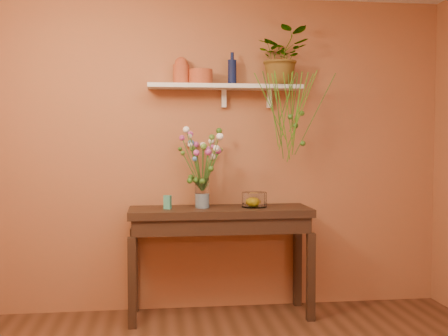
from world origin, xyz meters
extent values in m
cube|color=#AB613A|center=(0.00, 2.00, 1.35)|extent=(4.00, 0.04, 2.70)
cube|color=#331D15|center=(-0.01, 1.74, 0.88)|extent=(1.50, 0.48, 0.06)
cube|color=#331D15|center=(-0.01, 1.74, 0.78)|extent=(1.44, 0.44, 0.13)
cube|color=#331D15|center=(-0.73, 1.53, 0.36)|extent=(0.06, 0.06, 0.72)
cube|color=#331D15|center=(0.71, 1.53, 0.36)|extent=(0.06, 0.06, 0.72)
cube|color=#331D15|center=(-0.73, 1.95, 0.36)|extent=(0.06, 0.06, 0.72)
cube|color=#331D15|center=(0.71, 1.95, 0.36)|extent=(0.06, 0.06, 0.72)
cube|color=white|center=(0.05, 1.87, 1.92)|extent=(1.30, 0.24, 0.04)
cube|color=white|center=(0.05, 1.97, 1.83)|extent=(0.04, 0.05, 0.15)
cube|color=white|center=(0.45, 1.97, 1.83)|extent=(0.04, 0.05, 0.15)
cylinder|color=#BB4425|center=(-0.32, 1.88, 2.02)|extent=(0.18, 0.18, 0.16)
sphere|color=#BB4425|center=(-0.32, 1.88, 2.11)|extent=(0.11, 0.11, 0.11)
cylinder|color=#BB4425|center=(-0.16, 1.86, 2.00)|extent=(0.25, 0.25, 0.12)
cylinder|color=#0D1539|center=(0.11, 1.88, 2.04)|extent=(0.08, 0.08, 0.21)
cylinder|color=#0D1539|center=(0.11, 1.88, 2.18)|extent=(0.03, 0.03, 0.06)
imported|color=#33611D|center=(0.53, 1.84, 2.18)|extent=(0.44, 0.39, 0.48)
cylinder|color=#33611D|center=(0.48, 1.71, 1.67)|extent=(0.10, 0.06, 0.70)
cylinder|color=#40871B|center=(0.58, 1.68, 1.82)|extent=(0.04, 0.12, 0.39)
cylinder|color=#40871B|center=(0.55, 1.68, 1.72)|extent=(0.12, 0.13, 0.60)
cylinder|color=#33611D|center=(0.77, 1.67, 1.68)|extent=(0.31, 0.12, 0.67)
cylinder|color=#40871B|center=(0.62, 1.65, 1.65)|extent=(0.14, 0.16, 0.73)
cylinder|color=#40871B|center=(0.53, 1.67, 1.70)|extent=(0.05, 0.28, 0.64)
cylinder|color=#33611D|center=(0.41, 1.65, 1.72)|extent=(0.21, 0.20, 0.60)
cylinder|color=#40871B|center=(0.67, 1.71, 1.78)|extent=(0.19, 0.08, 0.48)
cylinder|color=#40871B|center=(0.46, 1.71, 1.76)|extent=(0.11, 0.04, 0.51)
cylinder|color=#33611D|center=(0.55, 1.68, 1.83)|extent=(0.11, 0.16, 0.38)
cylinder|color=#40871B|center=(0.41, 1.73, 1.75)|extent=(0.29, 0.09, 0.55)
cylinder|color=#40871B|center=(0.63, 1.69, 1.75)|extent=(0.06, 0.08, 0.54)
cylinder|color=#33611D|center=(0.61, 1.70, 1.80)|extent=(0.04, 0.08, 0.45)
cylinder|color=#40871B|center=(0.62, 1.66, 1.68)|extent=(0.03, 0.22, 0.67)
cylinder|color=#40871B|center=(0.42, 1.69, 1.72)|extent=(0.10, 0.03, 0.60)
cylinder|color=#33611D|center=(0.58, 1.74, 1.78)|extent=(0.07, 0.07, 0.47)
cylinder|color=#40871B|center=(0.49, 1.63, 1.66)|extent=(0.19, 0.22, 0.71)
cylinder|color=#40871B|center=(0.64, 1.61, 1.72)|extent=(0.17, 0.31, 0.61)
sphere|color=#33611D|center=(0.57, 1.68, 1.66)|extent=(0.05, 0.05, 0.05)
sphere|color=#33611D|center=(0.62, 1.69, 1.59)|extent=(0.05, 0.05, 0.05)
sphere|color=#33611D|center=(0.67, 1.70, 1.69)|extent=(0.05, 0.05, 0.05)
sphere|color=#33611D|center=(0.67, 1.67, 1.44)|extent=(0.05, 0.05, 0.05)
cylinder|color=white|center=(-0.16, 1.76, 1.03)|extent=(0.12, 0.12, 0.25)
cylinder|color=silver|center=(-0.16, 1.76, 0.97)|extent=(0.11, 0.11, 0.12)
cylinder|color=#386B28|center=(-0.16, 1.67, 1.24)|extent=(0.01, 0.17, 0.37)
sphere|color=#5A8C2F|center=(-0.16, 1.59, 1.42)|extent=(0.05, 0.05, 0.05)
cylinder|color=#386B28|center=(-0.14, 1.68, 1.22)|extent=(0.04, 0.16, 0.32)
sphere|color=#B73F92|center=(-0.12, 1.61, 1.38)|extent=(0.06, 0.06, 0.06)
cylinder|color=#386B28|center=(-0.10, 1.63, 1.28)|extent=(0.11, 0.27, 0.45)
sphere|color=white|center=(-0.04, 1.49, 1.50)|extent=(0.06, 0.06, 0.06)
cylinder|color=#386B28|center=(-0.12, 1.70, 1.20)|extent=(0.08, 0.12, 0.29)
sphere|color=white|center=(-0.08, 1.65, 1.34)|extent=(0.05, 0.05, 0.05)
cylinder|color=#386B28|center=(-0.10, 1.70, 1.23)|extent=(0.11, 0.12, 0.35)
sphere|color=white|center=(-0.05, 1.65, 1.40)|extent=(0.05, 0.05, 0.05)
cylinder|color=#386B28|center=(-0.09, 1.74, 1.22)|extent=(0.14, 0.04, 0.33)
sphere|color=#B73F92|center=(-0.02, 1.73, 1.38)|extent=(0.05, 0.05, 0.05)
cylinder|color=#386B28|center=(-0.09, 1.75, 1.22)|extent=(0.13, 0.02, 0.33)
sphere|color=#4578B4|center=(-0.03, 1.74, 1.38)|extent=(0.04, 0.04, 0.04)
cylinder|color=#386B28|center=(-0.08, 1.77, 1.30)|extent=(0.15, 0.03, 0.49)
sphere|color=#33611D|center=(-0.01, 1.77, 1.55)|extent=(0.05, 0.05, 0.05)
cylinder|color=#386B28|center=(-0.11, 1.77, 1.24)|extent=(0.10, 0.03, 0.36)
sphere|color=#B73F92|center=(-0.07, 1.78, 1.42)|extent=(0.03, 0.03, 0.03)
cylinder|color=#386B28|center=(-0.11, 1.78, 1.27)|extent=(0.09, 0.05, 0.44)
sphere|color=#5A8C2F|center=(-0.07, 1.80, 1.49)|extent=(0.05, 0.05, 0.05)
cylinder|color=#386B28|center=(-0.07, 1.84, 1.22)|extent=(0.17, 0.17, 0.34)
sphere|color=#5A8C2F|center=(0.01, 1.92, 1.39)|extent=(0.04, 0.04, 0.04)
cylinder|color=#386B28|center=(-0.12, 1.81, 1.23)|extent=(0.07, 0.12, 0.34)
sphere|color=#B73F92|center=(-0.09, 1.87, 1.40)|extent=(0.04, 0.04, 0.04)
cylinder|color=#386B28|center=(-0.11, 1.88, 1.26)|extent=(0.10, 0.25, 0.41)
sphere|color=white|center=(-0.05, 2.00, 1.46)|extent=(0.05, 0.05, 0.05)
cylinder|color=#386B28|center=(-0.14, 1.88, 1.24)|extent=(0.03, 0.26, 0.38)
sphere|color=white|center=(-0.13, 2.01, 1.43)|extent=(0.06, 0.06, 0.06)
cylinder|color=#386B28|center=(-0.18, 1.88, 1.25)|extent=(0.06, 0.24, 0.39)
sphere|color=white|center=(-0.21, 1.99, 1.44)|extent=(0.04, 0.04, 0.04)
cylinder|color=#386B28|center=(-0.17, 1.87, 1.24)|extent=(0.04, 0.22, 0.38)
sphere|color=#B73F92|center=(-0.19, 1.97, 1.43)|extent=(0.06, 0.06, 0.06)
cylinder|color=#386B28|center=(-0.20, 1.86, 1.25)|extent=(0.08, 0.21, 0.40)
sphere|color=#4578B4|center=(-0.24, 1.96, 1.45)|extent=(0.06, 0.06, 0.06)
cylinder|color=#386B28|center=(-0.24, 1.82, 1.23)|extent=(0.18, 0.13, 0.35)
sphere|color=#33611D|center=(-0.33, 1.88, 1.40)|extent=(0.04, 0.04, 0.04)
cylinder|color=#386B28|center=(-0.24, 1.82, 1.27)|extent=(0.16, 0.13, 0.44)
sphere|color=#B73F92|center=(-0.32, 1.87, 1.49)|extent=(0.05, 0.05, 0.05)
cylinder|color=#386B28|center=(-0.19, 1.78, 1.23)|extent=(0.08, 0.05, 0.35)
sphere|color=#5A8C2F|center=(-0.23, 1.80, 1.40)|extent=(0.05, 0.05, 0.05)
cylinder|color=#386B28|center=(-0.24, 1.78, 1.21)|extent=(0.16, 0.05, 0.31)
sphere|color=#5A8C2F|center=(-0.31, 1.80, 1.36)|extent=(0.04, 0.04, 0.04)
cylinder|color=#386B28|center=(-0.21, 1.76, 1.29)|extent=(0.10, 0.01, 0.46)
sphere|color=#B73F92|center=(-0.25, 1.76, 1.52)|extent=(0.05, 0.05, 0.05)
cylinder|color=#386B28|center=(-0.21, 1.73, 1.28)|extent=(0.11, 0.06, 0.45)
sphere|color=white|center=(-0.26, 1.71, 1.50)|extent=(0.04, 0.04, 0.04)
cylinder|color=#386B28|center=(-0.21, 1.72, 1.24)|extent=(0.11, 0.07, 0.38)
sphere|color=white|center=(-0.26, 1.69, 1.43)|extent=(0.04, 0.04, 0.04)
cylinder|color=#386B28|center=(-0.22, 1.70, 1.30)|extent=(0.14, 0.12, 0.50)
sphere|color=white|center=(-0.29, 1.64, 1.55)|extent=(0.05, 0.05, 0.05)
cylinder|color=#386B28|center=(-0.19, 1.67, 1.21)|extent=(0.06, 0.17, 0.32)
sphere|color=#B73F92|center=(-0.22, 1.59, 1.37)|extent=(0.05, 0.05, 0.05)
cylinder|color=#386B28|center=(-0.19, 1.67, 1.19)|extent=(0.07, 0.17, 0.27)
sphere|color=#4578B4|center=(-0.23, 1.59, 1.32)|extent=(0.04, 0.04, 0.04)
sphere|color=#33611D|center=(-0.16, 1.69, 1.13)|extent=(0.05, 0.05, 0.05)
sphere|color=#33611D|center=(-0.10, 1.63, 1.24)|extent=(0.05, 0.05, 0.05)
sphere|color=#33611D|center=(-0.24, 1.83, 1.16)|extent=(0.05, 0.05, 0.05)
sphere|color=#33611D|center=(-0.21, 1.84, 1.14)|extent=(0.05, 0.05, 0.05)
sphere|color=#33611D|center=(-0.21, 1.73, 1.14)|extent=(0.05, 0.05, 0.05)
sphere|color=#33611D|center=(-0.26, 1.68, 1.14)|extent=(0.05, 0.05, 0.05)
cylinder|color=white|center=(0.28, 1.75, 0.97)|extent=(0.21, 0.21, 0.12)
cylinder|color=white|center=(0.28, 1.75, 0.92)|extent=(0.20, 0.20, 0.01)
sphere|color=yellow|center=(0.28, 1.77, 0.95)|extent=(0.08, 0.08, 0.08)
cube|color=teal|center=(-0.44, 1.72, 0.97)|extent=(0.07, 0.06, 0.11)
camera|label=1|loc=(-0.53, -2.70, 1.47)|focal=43.51mm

